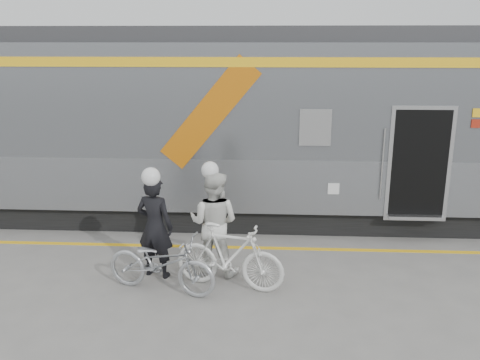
# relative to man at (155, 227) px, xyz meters

# --- Properties ---
(ground) EXTENTS (90.00, 90.00, 0.00)m
(ground) POSITION_rel_man_xyz_m (0.87, -0.90, -0.87)
(ground) COLOR slate
(ground) RESTS_ON ground
(train) EXTENTS (24.00, 3.17, 4.10)m
(train) POSITION_rel_man_xyz_m (2.54, 3.29, 1.18)
(train) COLOR black
(train) RESTS_ON ground
(safety_strip) EXTENTS (24.00, 0.12, 0.01)m
(safety_strip) POSITION_rel_man_xyz_m (0.87, 1.25, -0.87)
(safety_strip) COLOR yellow
(safety_strip) RESTS_ON ground
(man) EXTENTS (0.72, 0.57, 1.74)m
(man) POSITION_rel_man_xyz_m (0.00, 0.00, 0.00)
(man) COLOR black
(man) RESTS_ON ground
(bicycle_left) EXTENTS (1.92, 1.10, 0.96)m
(bicycle_left) POSITION_rel_man_xyz_m (0.20, -0.55, -0.39)
(bicycle_left) COLOR #AEB1B7
(bicycle_left) RESTS_ON ground
(woman) EXTENTS (1.01, 0.87, 1.78)m
(woman) POSITION_rel_man_xyz_m (0.96, 0.18, 0.02)
(woman) COLOR silver
(woman) RESTS_ON ground
(bicycle_right) EXTENTS (1.87, 0.93, 1.08)m
(bicycle_right) POSITION_rel_man_xyz_m (1.26, -0.37, -0.33)
(bicycle_right) COLOR silver
(bicycle_right) RESTS_ON ground
(helmet_man) EXTENTS (0.30, 0.30, 0.30)m
(helmet_man) POSITION_rel_man_xyz_m (0.00, 0.00, 1.02)
(helmet_man) COLOR white
(helmet_man) RESTS_ON man
(helmet_woman) EXTENTS (0.29, 0.29, 0.29)m
(helmet_woman) POSITION_rel_man_xyz_m (0.96, 0.18, 1.06)
(helmet_woman) COLOR white
(helmet_woman) RESTS_ON woman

